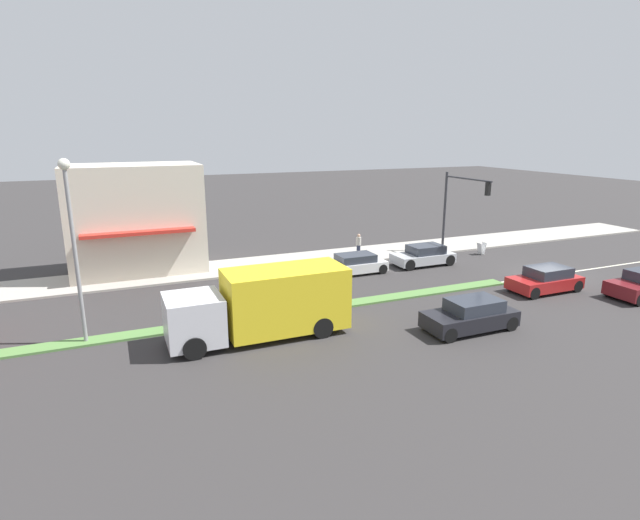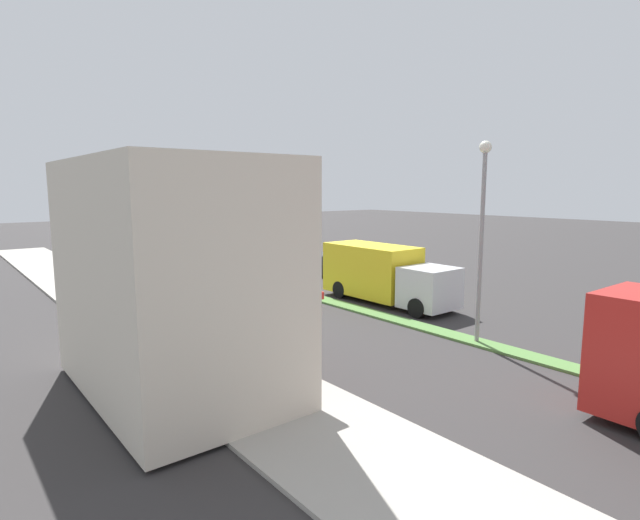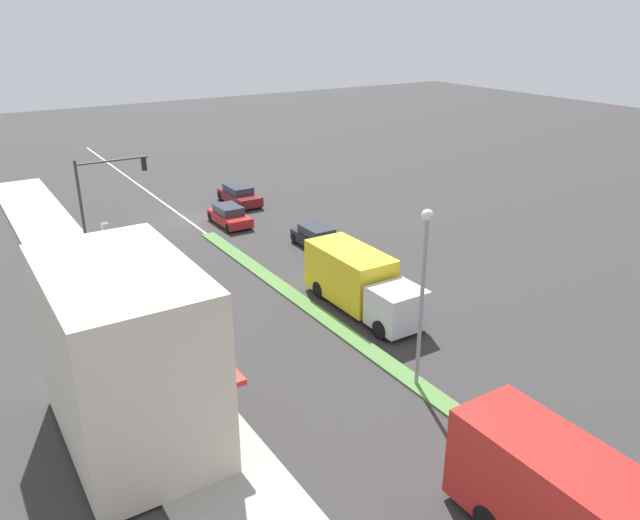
{
  "view_description": "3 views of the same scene",
  "coord_description": "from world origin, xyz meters",
  "px_view_note": "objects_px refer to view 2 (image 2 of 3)",
  "views": [
    {
      "loc": [
        -21.25,
        24.17,
        8.44
      ],
      "look_at": [
        0.87,
        14.79,
        2.23
      ],
      "focal_mm": 28.0,
      "sensor_mm": 36.0,
      "label": 1
    },
    {
      "loc": [
        15.93,
        36.13,
        5.8
      ],
      "look_at": [
        -0.22,
        15.87,
        2.06
      ],
      "focal_mm": 28.0,
      "sensor_mm": 36.0,
      "label": 2
    },
    {
      "loc": [
        14.88,
        41.81,
        14.18
      ],
      "look_at": [
        -1.35,
        16.17,
        1.98
      ],
      "focal_mm": 35.0,
      "sensor_mm": 36.0,
      "label": 3
    }
  ],
  "objects_px": {
    "warning_aframe_sign": "(113,266)",
    "street_lamp": "(482,216)",
    "delivery_truck": "(384,274)",
    "sedan_silver": "(153,272)",
    "hatchback_red": "(233,257)",
    "van_white": "(187,285)",
    "traffic_signal_main": "(115,218)",
    "pedestrian": "(119,279)",
    "sedan_dark": "(323,265)",
    "sedan_maroon": "(238,248)"
  },
  "relations": [
    {
      "from": "warning_aframe_sign",
      "to": "traffic_signal_main",
      "type": "bearing_deg",
      "value": 81.54
    },
    {
      "from": "pedestrian",
      "to": "warning_aframe_sign",
      "type": "bearing_deg",
      "value": -104.13
    },
    {
      "from": "delivery_truck",
      "to": "sedan_maroon",
      "type": "bearing_deg",
      "value": -97.95
    },
    {
      "from": "hatchback_red",
      "to": "delivery_truck",
      "type": "bearing_deg",
      "value": 90.0
    },
    {
      "from": "street_lamp",
      "to": "delivery_truck",
      "type": "relative_size",
      "value": 0.98
    },
    {
      "from": "delivery_truck",
      "to": "street_lamp",
      "type": "bearing_deg",
      "value": 72.61
    },
    {
      "from": "sedan_maroon",
      "to": "pedestrian",
      "type": "bearing_deg",
      "value": 38.65
    },
    {
      "from": "traffic_signal_main",
      "to": "pedestrian",
      "type": "relative_size",
      "value": 3.42
    },
    {
      "from": "pedestrian",
      "to": "delivery_truck",
      "type": "bearing_deg",
      "value": 136.57
    },
    {
      "from": "warning_aframe_sign",
      "to": "hatchback_red",
      "type": "distance_m",
      "value": 8.4
    },
    {
      "from": "traffic_signal_main",
      "to": "hatchback_red",
      "type": "bearing_deg",
      "value": 176.87
    },
    {
      "from": "sedan_silver",
      "to": "van_white",
      "type": "bearing_deg",
      "value": 90.0
    },
    {
      "from": "sedan_silver",
      "to": "sedan_dark",
      "type": "xyz_separation_m",
      "value": [
        -10.0,
        4.4,
        0.03
      ]
    },
    {
      "from": "street_lamp",
      "to": "van_white",
      "type": "height_order",
      "value": "street_lamp"
    },
    {
      "from": "street_lamp",
      "to": "hatchback_red",
      "type": "bearing_deg",
      "value": -95.51
    },
    {
      "from": "traffic_signal_main",
      "to": "street_lamp",
      "type": "height_order",
      "value": "street_lamp"
    },
    {
      "from": "street_lamp",
      "to": "sedan_maroon",
      "type": "bearing_deg",
      "value": -100.47
    },
    {
      "from": "sedan_maroon",
      "to": "hatchback_red",
      "type": "distance_m",
      "value": 5.1
    },
    {
      "from": "sedan_silver",
      "to": "delivery_truck",
      "type": "bearing_deg",
      "value": 119.26
    },
    {
      "from": "traffic_signal_main",
      "to": "sedan_maroon",
      "type": "bearing_deg",
      "value": -161.1
    },
    {
      "from": "warning_aframe_sign",
      "to": "sedan_silver",
      "type": "bearing_deg",
      "value": 98.61
    },
    {
      "from": "traffic_signal_main",
      "to": "street_lamp",
      "type": "bearing_deg",
      "value": 104.76
    },
    {
      "from": "traffic_signal_main",
      "to": "street_lamp",
      "type": "relative_size",
      "value": 0.76
    },
    {
      "from": "pedestrian",
      "to": "street_lamp",
      "type": "bearing_deg",
      "value": 115.61
    },
    {
      "from": "street_lamp",
      "to": "hatchback_red",
      "type": "distance_m",
      "value": 23.28
    },
    {
      "from": "street_lamp",
      "to": "van_white",
      "type": "relative_size",
      "value": 1.79
    },
    {
      "from": "street_lamp",
      "to": "pedestrian",
      "type": "distance_m",
      "value": 18.87
    },
    {
      "from": "pedestrian",
      "to": "sedan_dark",
      "type": "bearing_deg",
      "value": 174.72
    },
    {
      "from": "traffic_signal_main",
      "to": "pedestrian",
      "type": "xyz_separation_m",
      "value": [
        1.87,
        6.58,
        -2.92
      ]
    },
    {
      "from": "traffic_signal_main",
      "to": "warning_aframe_sign",
      "type": "height_order",
      "value": "traffic_signal_main"
    },
    {
      "from": "pedestrian",
      "to": "sedan_silver",
      "type": "xyz_separation_m",
      "value": [
        -2.99,
        -3.2,
        -0.35
      ]
    },
    {
      "from": "delivery_truck",
      "to": "sedan_dark",
      "type": "bearing_deg",
      "value": -108.34
    },
    {
      "from": "van_white",
      "to": "sedan_maroon",
      "type": "bearing_deg",
      "value": -129.13
    },
    {
      "from": "street_lamp",
      "to": "sedan_silver",
      "type": "distance_m",
      "value": 20.91
    },
    {
      "from": "street_lamp",
      "to": "delivery_truck",
      "type": "bearing_deg",
      "value": -107.39
    },
    {
      "from": "traffic_signal_main",
      "to": "delivery_truck",
      "type": "xyz_separation_m",
      "value": [
        -8.32,
        16.23,
        -2.43
      ]
    },
    {
      "from": "sedan_maroon",
      "to": "sedan_dark",
      "type": "height_order",
      "value": "sedan_maroon"
    },
    {
      "from": "street_lamp",
      "to": "hatchback_red",
      "type": "height_order",
      "value": "street_lamp"
    },
    {
      "from": "traffic_signal_main",
      "to": "sedan_silver",
      "type": "distance_m",
      "value": 4.83
    },
    {
      "from": "delivery_truck",
      "to": "sedan_silver",
      "type": "xyz_separation_m",
      "value": [
        7.2,
        -12.85,
        -0.83
      ]
    },
    {
      "from": "warning_aframe_sign",
      "to": "street_lamp",
      "type": "bearing_deg",
      "value": 102.96
    },
    {
      "from": "warning_aframe_sign",
      "to": "delivery_truck",
      "type": "height_order",
      "value": "delivery_truck"
    },
    {
      "from": "traffic_signal_main",
      "to": "sedan_silver",
      "type": "bearing_deg",
      "value": 108.42
    },
    {
      "from": "sedan_maroon",
      "to": "sedan_dark",
      "type": "relative_size",
      "value": 1.08
    },
    {
      "from": "hatchback_red",
      "to": "warning_aframe_sign",
      "type": "bearing_deg",
      "value": -17.3
    },
    {
      "from": "hatchback_red",
      "to": "sedan_dark",
      "type": "height_order",
      "value": "sedan_dark"
    },
    {
      "from": "traffic_signal_main",
      "to": "delivery_truck",
      "type": "relative_size",
      "value": 0.75
    },
    {
      "from": "sedan_silver",
      "to": "hatchback_red",
      "type": "bearing_deg",
      "value": -157.9
    },
    {
      "from": "warning_aframe_sign",
      "to": "delivery_truck",
      "type": "bearing_deg",
      "value": 113.7
    },
    {
      "from": "warning_aframe_sign",
      "to": "hatchback_red",
      "type": "relative_size",
      "value": 0.21
    }
  ]
}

